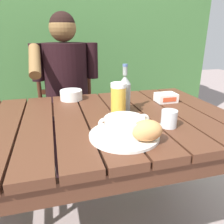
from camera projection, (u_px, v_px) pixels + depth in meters
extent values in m
cube|color=#4C2A1B|center=(2.00, 130.00, 0.96)|extent=(0.14, 0.86, 0.04)
cube|color=#4C2A1B|center=(37.00, 127.00, 1.00)|extent=(0.14, 0.86, 0.04)
cube|color=#4C2A1B|center=(70.00, 123.00, 1.04)|extent=(0.14, 0.86, 0.04)
cube|color=#4C2A1B|center=(100.00, 120.00, 1.07)|extent=(0.14, 0.86, 0.04)
cube|color=#4C2A1B|center=(129.00, 117.00, 1.11)|extent=(0.14, 0.86, 0.04)
cube|color=#4C2A1B|center=(156.00, 115.00, 1.15)|extent=(0.14, 0.86, 0.04)
cube|color=#4C2A1B|center=(181.00, 112.00, 1.18)|extent=(0.14, 0.86, 0.04)
cube|color=#4C2A1B|center=(204.00, 110.00, 1.22)|extent=(0.14, 0.86, 0.04)
cube|color=#4C2A1B|center=(127.00, 180.00, 0.73)|extent=(1.27, 0.03, 0.08)
cube|color=#4C2A1B|center=(88.00, 107.00, 1.45)|extent=(1.27, 0.03, 0.08)
cube|color=#4C2A1B|center=(168.00, 138.00, 1.70)|extent=(0.06, 0.06, 0.69)
cube|color=#3C6734|center=(69.00, 52.00, 2.51)|extent=(3.17, 0.60, 1.81)
cylinder|color=#4C3823|center=(116.00, 35.00, 2.74)|extent=(0.10, 0.10, 2.17)
cylinder|color=#4C3823|center=(4.00, 48.00, 2.47)|extent=(0.10, 0.10, 1.89)
cylinder|color=#4C3823|center=(102.00, 46.00, 2.74)|extent=(0.10, 0.10, 1.90)
cylinder|color=#402013|center=(98.00, 146.00, 1.83)|extent=(0.04, 0.04, 0.44)
cylinder|color=#402013|center=(44.00, 153.00, 1.72)|extent=(0.04, 0.04, 0.44)
cylinder|color=#402013|center=(91.00, 128.00, 2.17)|extent=(0.04, 0.04, 0.44)
cylinder|color=#402013|center=(45.00, 133.00, 2.06)|extent=(0.04, 0.04, 0.44)
cube|color=#402013|center=(68.00, 115.00, 1.87)|extent=(0.47, 0.41, 0.02)
cylinder|color=#402013|center=(89.00, 81.00, 2.01)|extent=(0.04, 0.04, 0.50)
cylinder|color=#402013|center=(39.00, 84.00, 1.90)|extent=(0.04, 0.04, 0.50)
cube|color=#402013|center=(65.00, 91.00, 1.98)|extent=(0.44, 0.02, 0.04)
cube|color=#402013|center=(64.00, 77.00, 1.94)|extent=(0.44, 0.02, 0.04)
cube|color=#402013|center=(63.00, 62.00, 1.89)|extent=(0.44, 0.02, 0.04)
cylinder|color=black|center=(85.00, 155.00, 1.69)|extent=(0.11, 0.11, 0.45)
cylinder|color=black|center=(81.00, 116.00, 1.69)|extent=(0.13, 0.40, 0.13)
cylinder|color=black|center=(62.00, 158.00, 1.65)|extent=(0.11, 0.11, 0.45)
cylinder|color=black|center=(58.00, 118.00, 1.64)|extent=(0.13, 0.40, 0.13)
cylinder|color=black|center=(66.00, 79.00, 1.67)|extent=(0.32, 0.32, 0.53)
sphere|color=brown|center=(63.00, 28.00, 1.54)|extent=(0.19, 0.19, 0.19)
sphere|color=black|center=(62.00, 25.00, 1.53)|extent=(0.18, 0.18, 0.18)
cylinder|color=black|center=(92.00, 61.00, 1.65)|extent=(0.08, 0.08, 0.26)
cylinder|color=black|center=(36.00, 63.00, 1.55)|extent=(0.08, 0.08, 0.26)
cylinder|color=brown|center=(35.00, 61.00, 1.40)|extent=(0.07, 0.25, 0.21)
cylinder|color=white|center=(124.00, 135.00, 0.86)|extent=(0.28, 0.28, 0.01)
cylinder|color=white|center=(124.00, 126.00, 0.85)|extent=(0.16, 0.16, 0.07)
cylinder|color=#BA5422|center=(124.00, 122.00, 0.84)|extent=(0.14, 0.14, 0.01)
torus|color=white|center=(104.00, 124.00, 0.82)|extent=(0.05, 0.01, 0.05)
torus|color=white|center=(143.00, 120.00, 0.86)|extent=(0.05, 0.01, 0.05)
ellipsoid|color=tan|center=(147.00, 130.00, 0.80)|extent=(0.12, 0.10, 0.08)
cylinder|color=gold|center=(118.00, 102.00, 1.06)|extent=(0.07, 0.07, 0.14)
cylinder|color=white|center=(118.00, 85.00, 1.03)|extent=(0.07, 0.07, 0.02)
cylinder|color=gray|center=(125.00, 97.00, 1.13)|extent=(0.06, 0.06, 0.14)
cone|color=gray|center=(125.00, 80.00, 1.10)|extent=(0.06, 0.06, 0.04)
cylinder|color=gray|center=(125.00, 71.00, 1.09)|extent=(0.02, 0.02, 0.04)
cylinder|color=#476092|center=(125.00, 65.00, 1.08)|extent=(0.03, 0.03, 0.01)
cylinder|color=silver|center=(169.00, 119.00, 0.94)|extent=(0.07, 0.07, 0.07)
cube|color=white|center=(166.00, 98.00, 1.29)|extent=(0.12, 0.09, 0.05)
cube|color=#D94C2B|center=(170.00, 100.00, 1.25)|extent=(0.08, 0.00, 0.03)
cube|color=silver|center=(159.00, 125.00, 0.96)|extent=(0.12, 0.05, 0.00)
cube|color=black|center=(148.00, 128.00, 0.93)|extent=(0.07, 0.04, 0.01)
cylinder|color=white|center=(71.00, 95.00, 1.33)|extent=(0.13, 0.13, 0.06)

